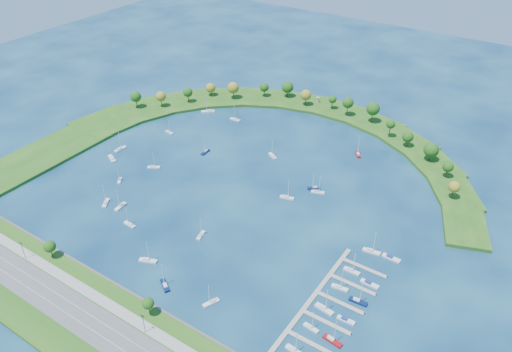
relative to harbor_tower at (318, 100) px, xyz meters
The scene contains 37 objects.
ground 121.66m from the harbor_tower, 83.18° to the right, with size 700.00×700.00×0.00m, color #072143.
south_shoreline 244.06m from the harbor_tower, 86.60° to the right, with size 420.00×43.10×11.60m.
breakwater 78.82m from the harbor_tower, 113.89° to the right, with size 286.74×247.64×2.00m.
breakwater_trees 32.12m from the harbor_tower, 88.58° to the right, with size 240.73×89.28×15.50m.
harbor_tower is the anchor object (origin of this frame).
dock_system 207.33m from the harbor_tower, 61.24° to the right, with size 24.28×82.00×1.60m.
moored_boat_0 109.60m from the harbor_tower, 104.34° to the right, with size 2.56×7.82×11.34m.
moored_boat_1 213.27m from the harbor_tower, 81.27° to the right, with size 8.54×6.48×12.55m.
moored_boat_2 68.83m from the harbor_tower, 123.52° to the right, with size 8.26×2.51×12.05m.
moored_boat_3 181.84m from the harbor_tower, 99.32° to the right, with size 3.26×8.54×12.25m.
moored_boat_4 145.26m from the harbor_tower, 107.05° to the right, with size 7.81×6.29×11.65m.
moored_boat_5 188.51m from the harbor_tower, 94.12° to the right, with size 7.78×2.82×11.19m.
moored_boat_6 128.03m from the harbor_tower, 69.98° to the right, with size 8.52×4.44×12.06m.
moored_boat_7 154.99m from the harbor_tower, 119.58° to the right, with size 3.25×9.07×13.07m.
moored_boat_8 118.58m from the harbor_tower, 123.46° to the right, with size 7.14×2.73×10.24m.
moored_boat_9 85.53m from the harbor_tower, 137.21° to the right, with size 9.46×8.80×14.85m.
moored_boat_10 214.69m from the harbor_tower, 74.74° to the right, with size 5.11×8.01×11.45m.
moored_boat_11 78.37m from the harbor_tower, 42.53° to the right, with size 6.71×7.90×11.99m.
moored_boat_12 175.40m from the harbor_tower, 82.25° to the right, with size 3.65×7.55×10.70m.
moored_boat_13 168.63m from the harbor_tower, 107.03° to the right, with size 5.30×6.27×9.50m.
moored_boat_14 163.12m from the harbor_tower, 116.23° to the right, with size 9.53×6.56×13.75m.
moored_boat_15 119.58m from the harbor_tower, 62.05° to the right, with size 8.11×4.83×11.53m.
moored_boat_16 86.69m from the harbor_tower, 81.76° to the right, with size 8.20×5.99×11.96m.
moored_boat_17 185.84m from the harbor_tower, 102.07° to the right, with size 6.29×8.19×12.07m.
moored_boat_18 115.58m from the harbor_tower, 63.17° to the right, with size 7.37×6.24×11.17m.
moored_boat_19 203.51m from the harbor_tower, 86.00° to the right, with size 9.17×5.79×13.09m.
docked_boat_0 231.28m from the harbor_tower, 64.39° to the right, with size 8.28×3.07×11.90m.
docked_boat_2 218.88m from the harbor_tower, 62.82° to the right, with size 7.29×2.75×10.46m.
docked_boat_3 224.70m from the harbor_tower, 60.56° to the right, with size 8.89×3.51×12.72m.
docked_boat_4 208.14m from the harbor_tower, 61.30° to the right, with size 9.18×3.70×13.11m.
docked_boat_5 213.62m from the harbor_tower, 58.87° to the right, with size 7.99×2.57×1.61m.
docked_boat_6 194.85m from the harbor_tower, 59.13° to the right, with size 8.04×3.19×11.49m.
docked_boat_7 202.94m from the harbor_tower, 57.02° to the right, with size 8.57×2.96×12.38m.
docked_boat_8 183.83m from the harbor_tower, 57.06° to the right, with size 8.08×2.28×11.86m.
docked_boat_9 192.28m from the harbor_tower, 54.95° to the right, with size 8.94×2.89×1.80m.
docked_boat_10 170.37m from the harbor_tower, 53.07° to the right, with size 9.14×3.70×13.05m.
docked_boat_11 175.81m from the harbor_tower, 50.29° to the right, with size 9.22×2.95×1.86m.
Camera 1 is at (144.87, -204.40, 170.99)m, focal length 35.40 mm.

